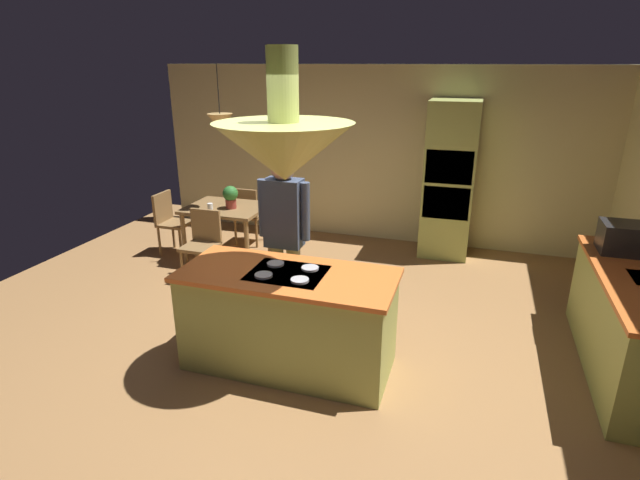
% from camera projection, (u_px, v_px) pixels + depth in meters
% --- Properties ---
extents(ground, '(8.16, 8.16, 0.00)m').
position_uv_depth(ground, '(297.00, 352.00, 4.68)').
color(ground, '#9E7042').
extents(wall_back, '(6.80, 0.10, 2.55)m').
position_uv_depth(wall_back, '(376.00, 155.00, 7.33)').
color(wall_back, beige).
rests_on(wall_back, ground).
extents(kitchen_island, '(1.86, 0.83, 0.92)m').
position_uv_depth(kitchen_island, '(288.00, 319.00, 4.34)').
color(kitchen_island, '#A8B259').
rests_on(kitchen_island, ground).
extents(counter_run_right, '(0.73, 2.06, 0.90)m').
position_uv_depth(counter_run_right, '(631.00, 325.00, 4.24)').
color(counter_run_right, '#A8B259').
rests_on(counter_run_right, ground).
extents(oven_tower, '(0.66, 0.62, 2.12)m').
position_uv_depth(oven_tower, '(449.00, 181.00, 6.72)').
color(oven_tower, '#A8B259').
rests_on(oven_tower, ground).
extents(dining_table, '(1.04, 0.83, 0.76)m').
position_uv_depth(dining_table, '(227.00, 214.00, 6.64)').
color(dining_table, olive).
rests_on(dining_table, ground).
extents(person_at_island, '(0.53, 0.24, 1.76)m').
position_uv_depth(person_at_island, '(284.00, 231.00, 4.85)').
color(person_at_island, tan).
rests_on(person_at_island, ground).
extents(range_hood, '(1.10, 1.10, 1.00)m').
position_uv_depth(range_hood, '(284.00, 148.00, 3.83)').
color(range_hood, '#A8B259').
extents(pendant_light_over_table, '(0.32, 0.32, 0.82)m').
position_uv_depth(pendant_light_over_table, '(220.00, 122.00, 6.23)').
color(pendant_light_over_table, '#E0B266').
extents(chair_facing_island, '(0.40, 0.40, 0.87)m').
position_uv_depth(chair_facing_island, '(203.00, 240.00, 6.12)').
color(chair_facing_island, olive).
rests_on(chair_facing_island, ground).
extents(chair_by_back_wall, '(0.40, 0.40, 0.87)m').
position_uv_depth(chair_by_back_wall, '(248.00, 212.00, 7.26)').
color(chair_by_back_wall, olive).
rests_on(chair_by_back_wall, ground).
extents(chair_at_corner, '(0.40, 0.40, 0.87)m').
position_uv_depth(chair_at_corner, '(170.00, 219.00, 6.95)').
color(chair_at_corner, olive).
rests_on(chair_at_corner, ground).
extents(potted_plant_on_table, '(0.20, 0.20, 0.30)m').
position_uv_depth(potted_plant_on_table, '(230.00, 196.00, 6.47)').
color(potted_plant_on_table, '#99382D').
rests_on(potted_plant_on_table, dining_table).
extents(cup_on_table, '(0.07, 0.07, 0.09)m').
position_uv_depth(cup_on_table, '(210.00, 207.00, 6.44)').
color(cup_on_table, white).
rests_on(cup_on_table, dining_table).
extents(microwave_on_counter, '(0.46, 0.36, 0.28)m').
position_uv_depth(microwave_on_counter, '(627.00, 238.00, 4.59)').
color(microwave_on_counter, '#232326').
rests_on(microwave_on_counter, counter_run_right).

